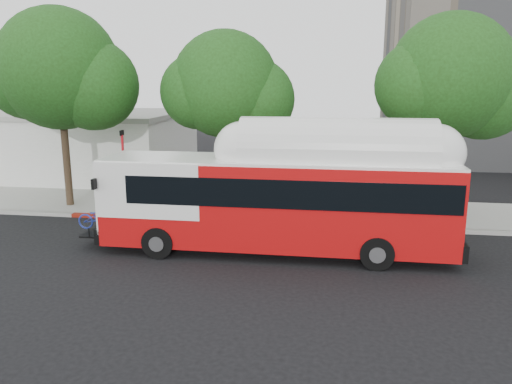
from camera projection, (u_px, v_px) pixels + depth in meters
The scene contains 10 objects.
ground at pixel (220, 252), 18.69m from camera, with size 120.00×120.00×0.00m, color black.
sidewalk at pixel (249, 208), 24.95m from camera, with size 60.00×5.00×0.15m, color gray.
curb_strip at pixel (239, 222), 22.44m from camera, with size 60.00×0.30×0.15m, color gray.
red_curb_segment at pixel (175, 219), 22.87m from camera, with size 10.00×0.32×0.16m, color maroon.
street_tree_left at pixel (69, 74), 23.84m from camera, with size 6.67×5.80×9.74m.
street_tree_mid at pixel (234, 89), 23.33m from camera, with size 5.75×5.00×8.62m.
street_tree_right at pixel (460, 81), 21.60m from camera, with size 6.21×5.40×9.18m.
low_commercial_bldg at pixel (63, 143), 33.76m from camera, with size 16.20×10.20×4.25m.
transit_bus at pixel (278, 203), 18.34m from camera, with size 13.71×2.97×4.05m.
signal_pole at pixel (124, 173), 23.03m from camera, with size 0.12×0.39×4.09m.
Camera 1 is at (3.96, -17.34, 6.33)m, focal length 35.00 mm.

